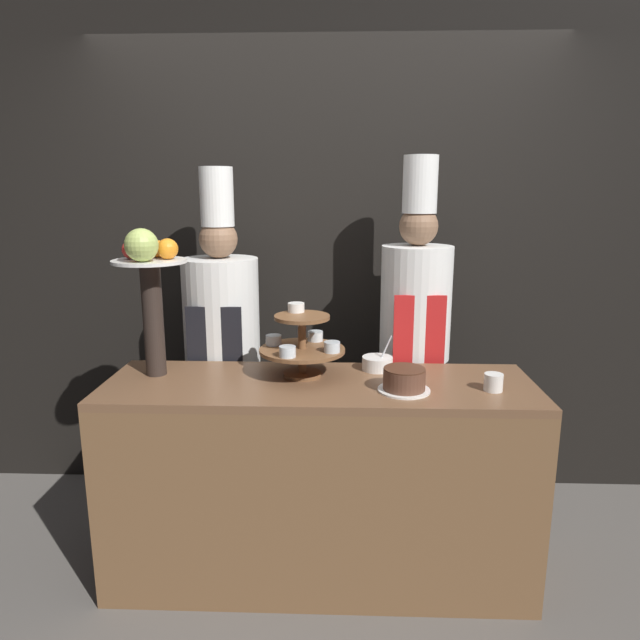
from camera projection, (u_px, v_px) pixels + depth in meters
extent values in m
plane|color=#5B5651|center=(317.00, 614.00, 2.35)|extent=(14.00, 14.00, 0.00)
cube|color=black|center=(325.00, 247.00, 3.18)|extent=(10.00, 0.06, 2.80)
cube|color=brown|center=(319.00, 483.00, 2.54)|extent=(1.84, 0.58, 0.88)
cube|color=brown|center=(319.00, 386.00, 2.44)|extent=(1.84, 0.58, 0.03)
cylinder|color=brown|center=(302.00, 374.00, 2.52)|extent=(0.17, 0.17, 0.02)
cylinder|color=brown|center=(302.00, 346.00, 2.49)|extent=(0.04, 0.04, 0.27)
cylinder|color=brown|center=(302.00, 350.00, 2.49)|extent=(0.38, 0.38, 0.02)
cylinder|color=brown|center=(302.00, 317.00, 2.46)|extent=(0.24, 0.24, 0.02)
cylinder|color=silver|center=(315.00, 336.00, 2.61)|extent=(0.07, 0.07, 0.04)
cylinder|color=green|center=(315.00, 337.00, 2.61)|extent=(0.06, 0.06, 0.03)
cylinder|color=silver|center=(274.00, 340.00, 2.54)|extent=(0.07, 0.07, 0.04)
cylinder|color=beige|center=(274.00, 342.00, 2.54)|extent=(0.06, 0.06, 0.03)
cylinder|color=silver|center=(288.00, 352.00, 2.36)|extent=(0.07, 0.07, 0.04)
cylinder|color=gold|center=(288.00, 353.00, 2.36)|extent=(0.06, 0.06, 0.03)
cylinder|color=silver|center=(332.00, 347.00, 2.43)|extent=(0.07, 0.07, 0.04)
cylinder|color=red|center=(332.00, 348.00, 2.43)|extent=(0.06, 0.06, 0.03)
cylinder|color=white|center=(296.00, 307.00, 2.52)|extent=(0.07, 0.07, 0.04)
cylinder|color=#2D231E|center=(153.00, 320.00, 2.48)|extent=(0.09, 0.09, 0.50)
cylinder|color=white|center=(149.00, 261.00, 2.43)|extent=(0.32, 0.32, 0.01)
sphere|color=orange|center=(168.00, 249.00, 2.43)|extent=(0.09, 0.09, 0.09)
sphere|color=orange|center=(158.00, 249.00, 2.49)|extent=(0.08, 0.08, 0.08)
sphere|color=red|center=(132.00, 250.00, 2.43)|extent=(0.08, 0.08, 0.08)
sphere|color=#ADC160|center=(141.00, 245.00, 2.33)|extent=(0.14, 0.14, 0.14)
cylinder|color=white|center=(404.00, 390.00, 2.33)|extent=(0.21, 0.21, 0.01)
cylinder|color=brown|center=(404.00, 379.00, 2.32)|extent=(0.17, 0.17, 0.08)
cylinder|color=#472819|center=(405.00, 369.00, 2.31)|extent=(0.17, 0.17, 0.01)
cylinder|color=white|center=(493.00, 382.00, 2.32)|extent=(0.08, 0.08, 0.07)
cylinder|color=white|center=(377.00, 363.00, 2.60)|extent=(0.14, 0.14, 0.06)
cylinder|color=#BCBCC1|center=(386.00, 347.00, 2.58)|extent=(0.05, 0.01, 0.11)
cube|color=#28282D|center=(226.00, 438.00, 3.05)|extent=(0.29, 0.16, 0.83)
cylinder|color=silver|center=(221.00, 312.00, 2.90)|extent=(0.38, 0.38, 0.55)
cube|color=black|center=(214.00, 343.00, 2.74)|extent=(0.27, 0.01, 0.35)
sphere|color=#846047|center=(218.00, 239.00, 2.82)|extent=(0.19, 0.19, 0.19)
cylinder|color=white|center=(217.00, 197.00, 2.77)|extent=(0.16, 0.16, 0.28)
cube|color=#38332D|center=(411.00, 437.00, 3.01)|extent=(0.26, 0.15, 0.88)
cylinder|color=white|center=(416.00, 303.00, 2.85)|extent=(0.35, 0.35, 0.57)
cube|color=red|center=(419.00, 333.00, 2.71)|extent=(0.25, 0.01, 0.36)
sphere|color=#846047|center=(419.00, 226.00, 2.77)|extent=(0.19, 0.19, 0.19)
cylinder|color=white|center=(420.00, 184.00, 2.72)|extent=(0.17, 0.17, 0.27)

